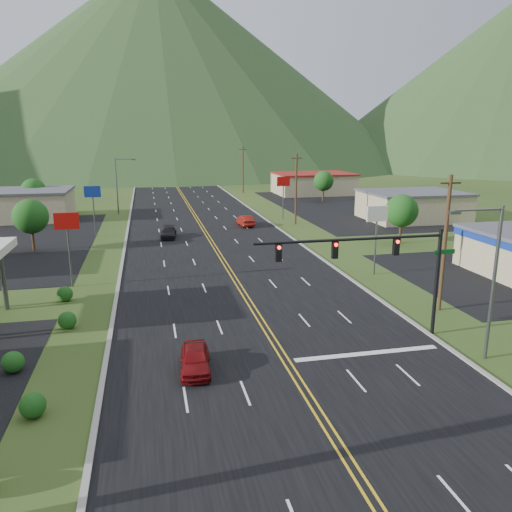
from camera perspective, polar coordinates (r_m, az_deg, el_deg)
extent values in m
plane|color=#233C15|center=(19.93, 14.00, -26.56)|extent=(500.00, 500.00, 0.00)
cube|color=black|center=(19.93, 14.00, -26.56)|extent=(20.00, 460.00, 0.04)
cylinder|color=black|center=(34.00, 19.92, -2.87)|extent=(0.24, 0.24, 7.00)
cylinder|color=black|center=(30.49, 10.80, 1.88)|extent=(12.00, 0.18, 0.18)
cube|color=#0C591E|center=(33.72, 20.78, 0.44)|extent=(1.40, 0.06, 0.30)
cube|color=black|center=(31.90, 15.72, 1.03)|extent=(0.35, 0.28, 1.05)
sphere|color=#FF0C05|center=(31.67, 15.91, 1.57)|extent=(0.22, 0.22, 0.22)
cube|color=black|center=(30.24, 9.00, 0.69)|extent=(0.35, 0.28, 1.05)
sphere|color=#FF0C05|center=(30.00, 9.15, 1.27)|extent=(0.22, 0.22, 0.22)
cube|color=black|center=(29.17, 2.58, 0.37)|extent=(0.35, 0.28, 1.05)
sphere|color=#FF0C05|center=(28.92, 2.68, 0.96)|extent=(0.22, 0.22, 0.22)
cylinder|color=#59595E|center=(31.17, 25.50, -2.97)|extent=(0.20, 0.20, 9.00)
cylinder|color=#59595E|center=(29.44, 24.14, 4.85)|extent=(2.88, 0.12, 0.12)
cube|color=#59595E|center=(28.63, 21.79, 4.64)|extent=(0.60, 0.25, 0.18)
cylinder|color=#59595E|center=(83.94, -15.62, 7.67)|extent=(0.20, 0.20, 9.00)
cylinder|color=#59595E|center=(83.56, -14.81, 10.66)|extent=(2.88, 0.12, 0.12)
cube|color=#59595E|center=(83.52, -13.81, 10.65)|extent=(0.60, 0.25, 0.18)
cylinder|color=#59595E|center=(41.16, -26.93, -2.18)|extent=(0.36, 0.36, 5.00)
cube|color=#CDBF8E|center=(84.66, -26.49, 5.14)|extent=(18.00, 11.00, 4.20)
cube|color=#4C4C51|center=(84.40, -26.65, 6.65)|extent=(18.40, 11.40, 0.30)
cube|color=#CDBF8E|center=(79.65, 17.46, 5.42)|extent=(14.00, 11.00, 4.00)
cube|color=#4C4C51|center=(79.39, 17.57, 6.96)|extent=(14.40, 11.40, 0.30)
cube|color=#CDBF8E|center=(109.80, 6.54, 8.17)|extent=(16.00, 12.00, 4.20)
cube|color=maroon|center=(109.60, 6.58, 9.34)|extent=(16.40, 12.40, 0.30)
cylinder|color=#59595E|center=(45.10, -20.49, -0.24)|extent=(0.16, 0.16, 5.00)
cube|color=#B10C0A|center=(44.48, -20.84, 3.76)|extent=(2.00, 0.18, 1.40)
cylinder|color=#59595E|center=(66.54, -18.00, 4.27)|extent=(0.16, 0.16, 5.00)
cube|color=navy|center=(66.12, -18.20, 7.00)|extent=(2.00, 0.18, 1.40)
cylinder|color=#59595E|center=(47.27, 13.48, 0.88)|extent=(0.16, 0.16, 5.00)
cube|color=white|center=(46.68, 13.70, 4.71)|extent=(2.00, 0.18, 1.40)
cylinder|color=#59595E|center=(76.86, 3.12, 6.13)|extent=(0.16, 0.16, 5.00)
cube|color=#B10C0A|center=(76.50, 3.15, 8.51)|extent=(2.00, 0.18, 1.40)
cylinder|color=#382314|center=(60.81, -24.15, 1.92)|extent=(0.30, 0.30, 3.00)
sphere|color=#164E16|center=(60.41, -24.37, 4.15)|extent=(3.84, 3.84, 3.84)
cylinder|color=#382314|center=(87.93, -23.94, 5.28)|extent=(0.30, 0.30, 3.00)
sphere|color=#164E16|center=(87.66, -24.09, 6.83)|extent=(3.84, 3.84, 3.84)
cylinder|color=#382314|center=(61.97, 16.17, 2.80)|extent=(0.30, 0.30, 3.00)
sphere|color=#164E16|center=(61.58, 16.32, 4.99)|extent=(3.84, 3.84, 3.84)
cylinder|color=#382314|center=(97.95, 7.69, 7.10)|extent=(0.30, 0.30, 3.00)
sphere|color=#164E16|center=(97.70, 7.73, 8.50)|extent=(3.84, 3.84, 3.84)
cylinder|color=#382314|center=(38.49, 20.77, 1.26)|extent=(0.28, 0.28, 10.00)
cube|color=#382314|center=(37.85, 21.34, 7.77)|extent=(1.60, 0.12, 0.12)
cylinder|color=#382314|center=(71.93, 4.60, 7.58)|extent=(0.28, 0.28, 10.00)
cube|color=#382314|center=(71.59, 4.67, 11.09)|extent=(1.60, 0.12, 0.12)
cylinder|color=#382314|center=(110.66, -1.50, 9.80)|extent=(0.28, 0.28, 10.00)
cube|color=#382314|center=(110.44, -1.51, 12.08)|extent=(1.60, 0.12, 0.12)
cylinder|color=#382314|center=(150.06, -4.44, 10.83)|extent=(0.28, 0.28, 10.00)
cube|color=#382314|center=(149.90, -4.47, 12.51)|extent=(1.60, 0.12, 0.12)
cone|color=#263D1C|center=(235.40, -11.22, 20.85)|extent=(220.00, 220.00, 85.00)
imported|color=maroon|center=(28.22, -6.97, -11.66)|extent=(1.95, 4.17, 1.38)
imported|color=black|center=(63.53, -9.95, 2.61)|extent=(2.27, 4.61, 1.29)
imported|color=maroon|center=(70.79, -1.23, 4.04)|extent=(1.90, 4.62, 1.49)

